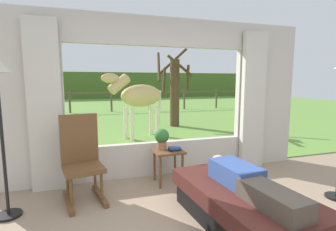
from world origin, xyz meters
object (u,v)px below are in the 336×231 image
at_px(recliner_sofa, 242,206).
at_px(book_stack, 175,149).
at_px(horse, 139,96).
at_px(reclining_person, 246,181).
at_px(side_table, 168,156).
at_px(rocking_chair, 82,158).
at_px(pasture_tree, 174,89).
at_px(potted_plant, 162,138).

bearing_deg(recliner_sofa, book_stack, 99.03).
bearing_deg(horse, book_stack, 156.15).
bearing_deg(horse, reclining_person, 160.73).
height_order(recliner_sofa, side_table, side_table).
xyz_separation_m(rocking_chair, pasture_tree, (2.92, 4.81, 0.75)).
xyz_separation_m(recliner_sofa, horse, (-0.24, 4.52, 0.94)).
xyz_separation_m(horse, pasture_tree, (1.50, 1.49, 0.14)).
relative_size(book_stack, pasture_tree, 0.07).
bearing_deg(book_stack, horse, 88.37).
bearing_deg(recliner_sofa, rocking_chair, 138.92).
bearing_deg(rocking_chair, side_table, -4.43).
relative_size(reclining_person, book_stack, 7.68).
relative_size(reclining_person, horse, 0.80).
bearing_deg(reclining_person, pasture_tree, 72.98).
distance_m(potted_plant, book_stack, 0.26).
bearing_deg(pasture_tree, side_table, -109.84).
bearing_deg(rocking_chair, pasture_tree, 47.35).
height_order(reclining_person, potted_plant, potted_plant).
bearing_deg(recliner_sofa, potted_plant, 104.15).
bearing_deg(side_table, reclining_person, -73.50).
xyz_separation_m(rocking_chair, horse, (1.42, 3.32, 0.61)).
bearing_deg(recliner_sofa, horse, 87.79).
bearing_deg(rocking_chair, potted_plant, -1.06).
bearing_deg(book_stack, reclining_person, -76.29).
bearing_deg(recliner_sofa, reclining_person, -95.19).
bearing_deg(pasture_tree, rocking_chair, -121.25).
height_order(book_stack, horse, horse).
xyz_separation_m(recliner_sofa, pasture_tree, (1.27, 6.00, 1.08)).
bearing_deg(rocking_chair, book_stack, -7.25).
bearing_deg(potted_plant, reclining_person, -71.28).
distance_m(rocking_chair, horse, 3.66).
xyz_separation_m(reclining_person, book_stack, (-0.33, 1.34, 0.02)).
distance_m(side_table, horse, 3.26).
relative_size(recliner_sofa, rocking_chair, 1.58).
bearing_deg(pasture_tree, recliner_sofa, -101.92).
distance_m(book_stack, pasture_tree, 5.03).
relative_size(rocking_chair, potted_plant, 3.50).
relative_size(side_table, horse, 0.29).
bearing_deg(pasture_tree, book_stack, -108.69).
xyz_separation_m(recliner_sofa, reclining_person, (0.00, -0.05, 0.30)).
bearing_deg(potted_plant, book_stack, -34.70).
bearing_deg(book_stack, side_table, 147.41).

